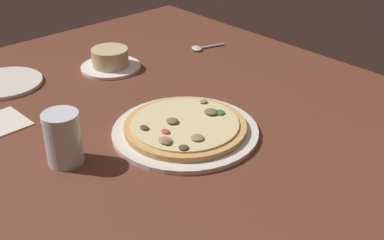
{
  "coord_description": "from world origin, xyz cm",
  "views": [
    {
      "loc": [
        65.23,
        -61.23,
        56.76
      ],
      "look_at": [
        -0.71,
        -1.22,
        7.0
      ],
      "focal_mm": 46.65,
      "sensor_mm": 36.0,
      "label": 1
    }
  ],
  "objects_px": {
    "pizza_main": "(185,128)",
    "spoon": "(201,48)",
    "side_plate": "(4,83)",
    "water_glass": "(64,141)",
    "ramekin_on_saucer": "(110,60)"
  },
  "relations": [
    {
      "from": "pizza_main",
      "to": "spoon",
      "type": "distance_m",
      "value": 0.48
    },
    {
      "from": "pizza_main",
      "to": "side_plate",
      "type": "relative_size",
      "value": 1.63
    },
    {
      "from": "pizza_main",
      "to": "water_glass",
      "type": "bearing_deg",
      "value": -107.5
    },
    {
      "from": "water_glass",
      "to": "side_plate",
      "type": "distance_m",
      "value": 0.41
    },
    {
      "from": "pizza_main",
      "to": "water_glass",
      "type": "relative_size",
      "value": 2.96
    },
    {
      "from": "ramekin_on_saucer",
      "to": "water_glass",
      "type": "xyz_separation_m",
      "value": [
        0.31,
        -0.31,
        0.02
      ]
    },
    {
      "from": "pizza_main",
      "to": "water_glass",
      "type": "height_order",
      "value": "water_glass"
    },
    {
      "from": "water_glass",
      "to": "spoon",
      "type": "height_order",
      "value": "water_glass"
    },
    {
      "from": "ramekin_on_saucer",
      "to": "spoon",
      "type": "distance_m",
      "value": 0.28
    },
    {
      "from": "ramekin_on_saucer",
      "to": "water_glass",
      "type": "distance_m",
      "value": 0.44
    },
    {
      "from": "pizza_main",
      "to": "side_plate",
      "type": "height_order",
      "value": "pizza_main"
    },
    {
      "from": "ramekin_on_saucer",
      "to": "spoon",
      "type": "relative_size",
      "value": 1.5
    },
    {
      "from": "side_plate",
      "to": "spoon",
      "type": "xyz_separation_m",
      "value": [
        0.15,
        0.53,
        0.0
      ]
    },
    {
      "from": "water_glass",
      "to": "spoon",
      "type": "distance_m",
      "value": 0.64
    },
    {
      "from": "pizza_main",
      "to": "spoon",
      "type": "bearing_deg",
      "value": 133.08
    }
  ]
}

